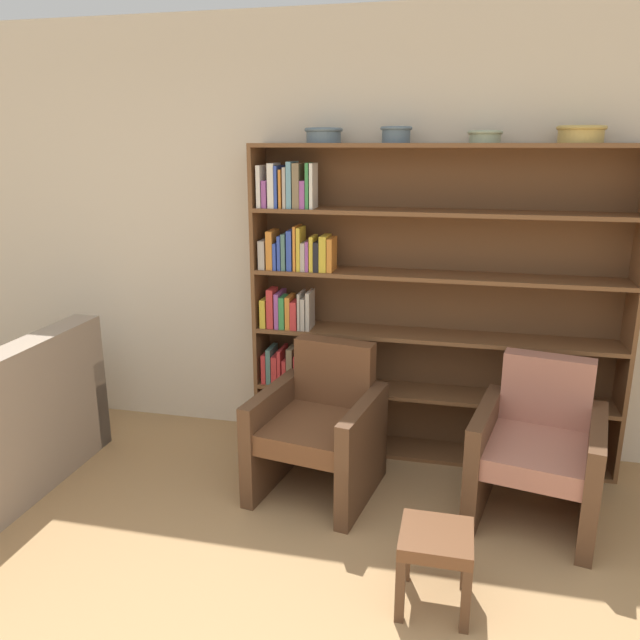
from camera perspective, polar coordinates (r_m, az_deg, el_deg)
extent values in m
cube|color=beige|center=(4.06, 4.10, 7.51)|extent=(12.00, 0.06, 2.75)
cube|color=brown|center=(4.11, -5.46, 1.97)|extent=(0.02, 0.30, 1.96)
cube|color=brown|center=(4.02, 26.56, 0.04)|extent=(0.02, 0.30, 1.96)
cube|color=brown|center=(3.78, 11.13, 15.40)|extent=(2.22, 0.30, 0.02)
cube|color=brown|center=(4.25, 9.73, -11.67)|extent=(2.22, 0.30, 0.03)
cube|color=brown|center=(4.04, 10.49, 1.56)|extent=(2.22, 0.01, 1.96)
cube|color=#669EB2|center=(4.32, -4.81, -9.26)|extent=(0.03, 0.14, 0.21)
cube|color=red|center=(4.33, -4.13, -9.50)|extent=(0.04, 0.17, 0.17)
cube|color=orange|center=(4.32, -3.52, -9.32)|extent=(0.04, 0.20, 0.20)
cube|color=black|center=(4.28, -3.14, -9.61)|extent=(0.03, 0.12, 0.19)
cube|color=#4C756B|center=(4.31, -2.63, -9.48)|extent=(0.02, 0.19, 0.19)
cube|color=#7F6B4C|center=(4.28, -2.30, -9.41)|extent=(0.02, 0.16, 0.23)
cube|color=#669EB2|center=(4.29, -1.93, -9.77)|extent=(0.02, 0.18, 0.16)
cube|color=#388C47|center=(4.25, -1.66, -9.70)|extent=(0.02, 0.12, 0.21)
cube|color=gold|center=(4.25, -1.24, -9.79)|extent=(0.03, 0.13, 0.19)
cube|color=brown|center=(4.08, 9.99, -6.58)|extent=(2.22, 0.30, 0.03)
cube|color=red|center=(4.17, -4.94, -4.29)|extent=(0.03, 0.14, 0.20)
cube|color=#4C756B|center=(4.17, -4.42, -3.98)|extent=(0.03, 0.18, 0.24)
cube|color=red|center=(4.17, -3.90, -4.31)|extent=(0.04, 0.18, 0.19)
cube|color=red|center=(4.16, -3.43, -4.05)|extent=(0.02, 0.19, 0.23)
cube|color=red|center=(4.13, -3.08, -4.61)|extent=(0.03, 0.14, 0.17)
cube|color=#7F6B4C|center=(4.11, -2.60, -4.14)|extent=(0.04, 0.14, 0.25)
cube|color=red|center=(4.13, -1.89, -4.38)|extent=(0.04, 0.18, 0.21)
cube|color=orange|center=(4.08, -1.50, -4.26)|extent=(0.02, 0.13, 0.25)
cube|color=white|center=(4.11, -0.88, -4.18)|extent=(0.04, 0.20, 0.24)
cube|color=#B2A899|center=(4.11, -0.36, -4.79)|extent=(0.03, 0.18, 0.16)
cube|color=white|center=(4.06, 0.04, -4.34)|extent=(0.02, 0.14, 0.25)
cube|color=gold|center=(4.08, 0.54, -4.29)|extent=(0.02, 0.19, 0.25)
cube|color=#7F6B4C|center=(4.05, 0.99, -4.67)|extent=(0.04, 0.13, 0.22)
cube|color=#B2A899|center=(4.06, 1.62, -5.00)|extent=(0.03, 0.15, 0.17)
cube|color=brown|center=(3.95, 10.26, -1.45)|extent=(2.22, 0.30, 0.02)
cube|color=gold|center=(4.06, -4.99, 0.74)|extent=(0.04, 0.15, 0.18)
cube|color=red|center=(4.02, -4.39, 1.14)|extent=(0.04, 0.13, 0.25)
cube|color=#994C99|center=(4.05, -3.65, 1.05)|extent=(0.03, 0.20, 0.23)
cube|color=#388C47|center=(4.01, -3.32, 0.76)|extent=(0.03, 0.13, 0.21)
cube|color=orange|center=(4.01, -2.73, 0.80)|extent=(0.03, 0.16, 0.21)
cube|color=red|center=(3.99, -2.28, 0.51)|extent=(0.04, 0.12, 0.18)
cube|color=#B2A899|center=(3.99, -1.70, 0.95)|extent=(0.02, 0.17, 0.24)
cube|color=#B2A899|center=(3.99, -1.35, 0.70)|extent=(0.03, 0.16, 0.21)
cube|color=#B2A899|center=(3.97, -0.91, 0.94)|extent=(0.02, 0.16, 0.25)
cube|color=brown|center=(3.86, 10.53, 3.99)|extent=(2.22, 0.30, 0.02)
cube|color=#B2A899|center=(4.00, -5.00, 6.09)|extent=(0.04, 0.19, 0.18)
cube|color=orange|center=(3.97, -4.34, 6.48)|extent=(0.04, 0.17, 0.24)
cube|color=#334CB2|center=(3.94, -3.96, 5.87)|extent=(0.02, 0.13, 0.17)
cube|color=#334CB2|center=(3.93, -3.57, 6.20)|extent=(0.02, 0.13, 0.21)
cube|color=#4C756B|center=(3.95, -3.03, 6.36)|extent=(0.03, 0.20, 0.23)
cube|color=#334CB2|center=(3.93, -2.54, 6.47)|extent=(0.03, 0.18, 0.25)
cube|color=orange|center=(3.92, -2.07, 6.66)|extent=(0.02, 0.18, 0.28)
cube|color=gold|center=(3.91, -1.74, 6.57)|extent=(0.02, 0.16, 0.27)
cube|color=#B2A899|center=(3.92, -1.31, 5.91)|extent=(0.03, 0.18, 0.18)
cube|color=#994C99|center=(3.90, -0.97, 5.94)|extent=(0.02, 0.16, 0.19)
cube|color=gold|center=(3.89, -0.60, 6.14)|extent=(0.02, 0.15, 0.22)
cube|color=black|center=(3.89, -0.15, 5.89)|extent=(0.03, 0.16, 0.18)
cube|color=gold|center=(3.88, 0.48, 6.15)|extent=(0.04, 0.17, 0.22)
cube|color=orange|center=(3.87, 1.10, 6.03)|extent=(0.03, 0.17, 0.21)
cube|color=brown|center=(3.80, 10.82, 9.64)|extent=(2.22, 0.30, 0.02)
cube|color=white|center=(3.93, -5.37, 12.07)|extent=(0.03, 0.15, 0.25)
cube|color=#994C99|center=(3.93, -4.81, 11.43)|extent=(0.03, 0.17, 0.16)
cube|color=white|center=(3.91, -4.22, 12.18)|extent=(0.04, 0.17, 0.27)
cube|color=#334CB2|center=(3.91, -3.72, 12.08)|extent=(0.02, 0.19, 0.25)
cube|color=orange|center=(3.90, -3.37, 11.92)|extent=(0.02, 0.18, 0.23)
cube|color=#B2A899|center=(3.89, -2.99, 12.01)|extent=(0.02, 0.17, 0.24)
cube|color=#669EB2|center=(3.89, -2.54, 12.26)|extent=(0.03, 0.19, 0.28)
cube|color=#7F6B4C|center=(3.87, -1.96, 12.18)|extent=(0.04, 0.16, 0.27)
cube|color=#994C99|center=(3.85, -1.44, 11.40)|extent=(0.03, 0.13, 0.17)
cube|color=#388C47|center=(3.84, -0.99, 12.17)|extent=(0.02, 0.14, 0.27)
cube|color=white|center=(3.84, -0.59, 12.16)|extent=(0.02, 0.15, 0.27)
cylinder|color=slate|center=(3.87, 0.33, 16.48)|extent=(0.21, 0.21, 0.08)
torus|color=slate|center=(3.87, 0.33, 17.00)|extent=(0.23, 0.23, 0.02)
cylinder|color=slate|center=(3.80, 6.98, 16.43)|extent=(0.16, 0.16, 0.09)
torus|color=slate|center=(3.80, 7.00, 17.00)|extent=(0.19, 0.19, 0.02)
cylinder|color=gray|center=(3.78, 14.84, 15.86)|extent=(0.17, 0.17, 0.06)
torus|color=gray|center=(3.78, 14.87, 16.25)|extent=(0.20, 0.20, 0.02)
cylinder|color=tan|center=(3.82, 22.74, 15.35)|extent=(0.24, 0.24, 0.09)
torus|color=tan|center=(3.82, 22.80, 15.90)|extent=(0.26, 0.26, 0.02)
cube|color=gray|center=(4.65, -23.80, -6.58)|extent=(0.87, 0.12, 0.59)
cube|color=tan|center=(4.01, -26.54, -5.61)|extent=(0.17, 0.36, 0.37)
cube|color=brown|center=(3.37, 2.22, -16.08)|extent=(0.08, 0.08, 0.36)
cube|color=brown|center=(3.58, -6.63, -14.13)|extent=(0.08, 0.08, 0.36)
cube|color=brown|center=(3.87, 5.46, -11.62)|extent=(0.08, 0.08, 0.36)
cube|color=brown|center=(4.05, -2.37, -10.23)|extent=(0.08, 0.08, 0.36)
cube|color=brown|center=(3.61, -0.32, -9.97)|extent=(0.58, 0.71, 0.12)
cube|color=brown|center=(3.75, 1.35, -4.95)|extent=(0.49, 0.20, 0.42)
cube|color=brown|center=(3.56, 3.93, -12.01)|extent=(0.19, 0.68, 0.60)
cube|color=brown|center=(3.75, -4.32, -10.46)|extent=(0.19, 0.68, 0.60)
cube|color=brown|center=(3.39, 23.33, -17.32)|extent=(0.08, 0.08, 0.36)
cube|color=brown|center=(3.42, 13.40, -16.02)|extent=(0.08, 0.08, 0.36)
cube|color=brown|center=(3.92, 23.65, -12.63)|extent=(0.08, 0.08, 0.36)
cube|color=brown|center=(3.95, 15.23, -11.58)|extent=(0.08, 0.08, 0.36)
cube|color=#B2705B|center=(3.56, 19.22, -11.33)|extent=(0.60, 0.72, 0.12)
cube|color=#B2705B|center=(3.72, 20.01, -6.16)|extent=(0.49, 0.21, 0.42)
cube|color=brown|center=(3.59, 23.64, -13.14)|extent=(0.21, 0.68, 0.60)
cube|color=brown|center=(3.62, 14.60, -12.00)|extent=(0.21, 0.68, 0.60)
cube|color=brown|center=(3.09, 7.89, -20.19)|extent=(0.04, 0.04, 0.30)
cube|color=brown|center=(3.09, 13.22, -20.54)|extent=(0.04, 0.04, 0.30)
cube|color=brown|center=(2.88, 7.33, -23.31)|extent=(0.04, 0.04, 0.30)
cube|color=brown|center=(2.87, 13.18, -23.70)|extent=(0.04, 0.04, 0.30)
cube|color=brown|center=(2.87, 10.59, -19.05)|extent=(0.31, 0.31, 0.06)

